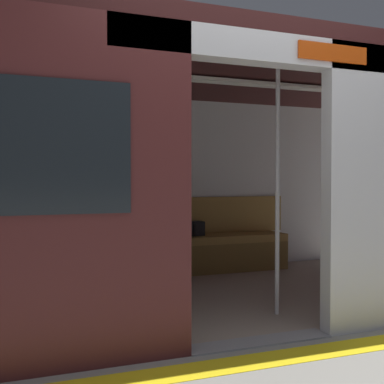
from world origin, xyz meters
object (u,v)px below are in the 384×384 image
at_px(train_car, 185,139).
at_px(grab_pole_far, 277,189).
at_px(bench_seat, 158,247).
at_px(book, 132,238).
at_px(person_seated, 163,219).
at_px(handbag, 193,229).
at_px(grab_pole_door, 174,190).

xyz_separation_m(train_car, grab_pole_far, (-0.53, 0.74, -0.45)).
bearing_deg(bench_seat, grab_pole_far, 104.08).
bearing_deg(bench_seat, book, -3.77).
relative_size(bench_seat, book, 14.69).
height_order(person_seated, grab_pole_far, grab_pole_far).
bearing_deg(book, grab_pole_far, 78.72).
bearing_deg(book, handbag, 149.64).
relative_size(handbag, book, 1.18).
distance_m(train_car, handbag, 1.58).
distance_m(bench_seat, book, 0.32).
distance_m(train_car, grab_pole_far, 1.02).
relative_size(handbag, grab_pole_far, 0.13).
height_order(bench_seat, handbag, handbag).
distance_m(handbag, grab_pole_far, 1.96).
relative_size(bench_seat, handbag, 12.43).
xyz_separation_m(person_seated, grab_pole_far, (-0.41, 1.78, 0.37)).
xyz_separation_m(book, grab_pole_far, (-0.76, 1.86, 0.58)).
height_order(person_seated, handbag, person_seated).
bearing_deg(grab_pole_door, bench_seat, -103.39).
bearing_deg(person_seated, train_car, 83.56).
relative_size(book, grab_pole_door, 0.11).
xyz_separation_m(bench_seat, person_seated, (-0.05, 0.05, 0.33)).
xyz_separation_m(grab_pole_door, grab_pole_far, (-0.92, -0.10, 0.00)).
xyz_separation_m(bench_seat, grab_pole_far, (-0.46, 1.84, 0.69)).
bearing_deg(book, grab_pole_door, 51.72).
xyz_separation_m(train_car, handbag, (-0.52, -1.15, -0.95)).
bearing_deg(book, bench_seat, 142.78).
distance_m(bench_seat, person_seated, 0.33).
height_order(train_car, handbag, train_car).
bearing_deg(train_car, bench_seat, -93.72).
bearing_deg(grab_pole_far, person_seated, -76.92).
height_order(train_car, grab_pole_door, train_car).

